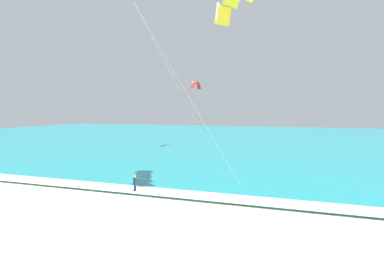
# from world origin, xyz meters

# --- Properties ---
(sea) EXTENTS (200.00, 120.00, 0.20)m
(sea) POSITION_xyz_m (0.00, 73.90, 0.10)
(sea) COLOR teal
(sea) RESTS_ON ground
(surf_foam) EXTENTS (200.00, 2.61, 0.04)m
(surf_foam) POSITION_xyz_m (0.00, 14.90, 0.22)
(surf_foam) COLOR white
(surf_foam) RESTS_ON sea
(surfboard) EXTENTS (1.04, 1.44, 0.09)m
(surfboard) POSITION_xyz_m (1.90, 14.40, 0.03)
(surfboard) COLOR #E04C38
(surfboard) RESTS_ON ground
(kitesurfer) EXTENTS (0.67, 0.67, 1.69)m
(kitesurfer) POSITION_xyz_m (1.90, 14.42, 0.94)
(kitesurfer) COLOR #143347
(kitesurfer) RESTS_ON ground
(kite_distant) EXTENTS (1.00, 4.20, 1.47)m
(kite_distant) POSITION_xyz_m (-3.80, 49.11, 12.86)
(kite_distant) COLOR red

